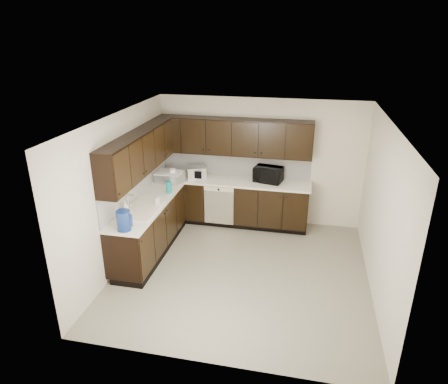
{
  "coord_description": "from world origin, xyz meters",
  "views": [
    {
      "loc": [
        0.87,
        -5.5,
        3.67
      ],
      "look_at": [
        -0.43,
        0.6,
        1.13
      ],
      "focal_mm": 32.0,
      "sensor_mm": 36.0,
      "label": 1
    }
  ],
  "objects_px": {
    "microwave": "(268,174)",
    "blue_pitcher": "(124,221)",
    "storage_bin": "(169,177)",
    "sink": "(141,214)",
    "toaster_oven": "(196,172)"
  },
  "relations": [
    {
      "from": "sink",
      "to": "toaster_oven",
      "type": "distance_m",
      "value": 1.75
    },
    {
      "from": "microwave",
      "to": "storage_bin",
      "type": "xyz_separation_m",
      "value": [
        -1.86,
        -0.4,
        -0.05
      ]
    },
    {
      "from": "sink",
      "to": "microwave",
      "type": "relative_size",
      "value": 1.56
    },
    {
      "from": "toaster_oven",
      "to": "storage_bin",
      "type": "distance_m",
      "value": 0.55
    },
    {
      "from": "storage_bin",
      "to": "toaster_oven",
      "type": "bearing_deg",
      "value": 34.96
    },
    {
      "from": "toaster_oven",
      "to": "blue_pitcher",
      "type": "relative_size",
      "value": 1.19
    },
    {
      "from": "microwave",
      "to": "toaster_oven",
      "type": "xyz_separation_m",
      "value": [
        -1.41,
        -0.09,
        -0.03
      ]
    },
    {
      "from": "sink",
      "to": "blue_pitcher",
      "type": "distance_m",
      "value": 0.72
    },
    {
      "from": "microwave",
      "to": "toaster_oven",
      "type": "bearing_deg",
      "value": -163.79
    },
    {
      "from": "sink",
      "to": "storage_bin",
      "type": "relative_size",
      "value": 1.7
    },
    {
      "from": "microwave",
      "to": "blue_pitcher",
      "type": "height_order",
      "value": "blue_pitcher"
    },
    {
      "from": "sink",
      "to": "blue_pitcher",
      "type": "bearing_deg",
      "value": -87.08
    },
    {
      "from": "storage_bin",
      "to": "blue_pitcher",
      "type": "relative_size",
      "value": 1.56
    },
    {
      "from": "blue_pitcher",
      "to": "sink",
      "type": "bearing_deg",
      "value": 95.42
    },
    {
      "from": "blue_pitcher",
      "to": "toaster_oven",
      "type": "bearing_deg",
      "value": 82.11
    }
  ]
}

